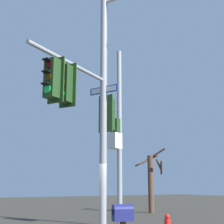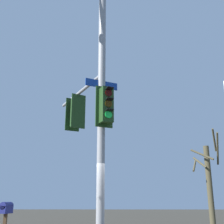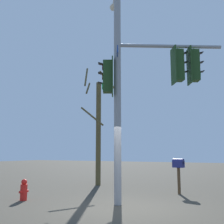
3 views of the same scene
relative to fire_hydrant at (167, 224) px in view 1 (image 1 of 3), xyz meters
name	(u,v)px [view 1 (image 1 of 3)]	position (x,y,z in m)	size (l,w,h in m)	color
main_signal_pole_assembly	(95,93)	(1.28, -3.83, 4.36)	(3.10, 4.81, 8.62)	gray
secondary_pole_assembly	(118,135)	(-2.64, -0.63, 3.75)	(0.67, 0.84, 8.33)	gray
fire_hydrant	(167,224)	(0.00, 0.00, 0.00)	(0.38, 0.24, 0.73)	red
mailbox	(123,218)	(3.94, -4.48, 0.76)	(0.33, 0.48, 1.41)	#4C3823
bare_tree_behind_pole	(151,180)	(-7.89, 5.22, 1.82)	(2.35, 1.82, 4.37)	brown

